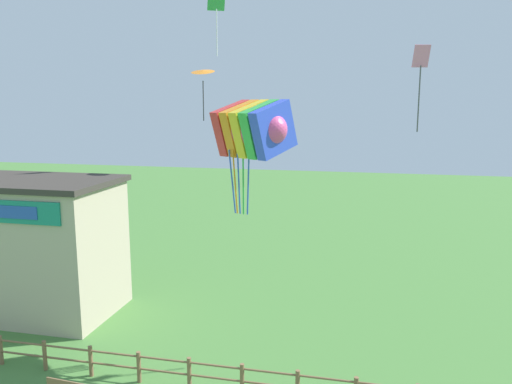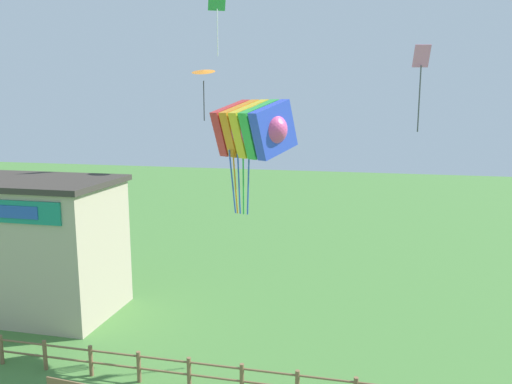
{
  "view_description": "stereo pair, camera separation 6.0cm",
  "coord_description": "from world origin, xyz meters",
  "px_view_note": "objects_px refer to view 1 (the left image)",
  "views": [
    {
      "loc": [
        3.6,
        -8.84,
        9.09
      ],
      "look_at": [
        0.0,
        7.16,
        6.21
      ],
      "focal_mm": 35.0,
      "sensor_mm": 36.0,
      "label": 1
    },
    {
      "loc": [
        3.66,
        -8.83,
        9.09
      ],
      "look_at": [
        0.0,
        7.16,
        6.21
      ],
      "focal_mm": 35.0,
      "sensor_mm": 36.0,
      "label": 2
    }
  ],
  "objects_px": {
    "seaside_building": "(27,245)",
    "kite_orange_delta": "(203,72)",
    "kite_pink_diamond": "(420,73)",
    "kite_green_diamond": "(216,6)",
    "kite_rainbow_parafoil": "(253,129)"
  },
  "relations": [
    {
      "from": "kite_rainbow_parafoil",
      "to": "kite_pink_diamond",
      "type": "xyz_separation_m",
      "value": [
        5.63,
        1.92,
        1.93
      ]
    },
    {
      "from": "kite_orange_delta",
      "to": "kite_green_diamond",
      "type": "bearing_deg",
      "value": 79.01
    },
    {
      "from": "seaside_building",
      "to": "kite_rainbow_parafoil",
      "type": "relative_size",
      "value": 1.96
    },
    {
      "from": "seaside_building",
      "to": "kite_pink_diamond",
      "type": "height_order",
      "value": "kite_pink_diamond"
    },
    {
      "from": "kite_orange_delta",
      "to": "kite_green_diamond",
      "type": "distance_m",
      "value": 3.47
    },
    {
      "from": "seaside_building",
      "to": "kite_orange_delta",
      "type": "relative_size",
      "value": 3.21
    },
    {
      "from": "kite_green_diamond",
      "to": "kite_orange_delta",
      "type": "bearing_deg",
      "value": -100.99
    },
    {
      "from": "seaside_building",
      "to": "kite_rainbow_parafoil",
      "type": "xyz_separation_m",
      "value": [
        10.54,
        -1.43,
        5.27
      ]
    },
    {
      "from": "seaside_building",
      "to": "kite_rainbow_parafoil",
      "type": "distance_m",
      "value": 11.87
    },
    {
      "from": "kite_orange_delta",
      "to": "kite_green_diamond",
      "type": "xyz_separation_m",
      "value": [
        0.27,
        1.4,
        3.16
      ]
    },
    {
      "from": "kite_pink_diamond",
      "to": "kite_orange_delta",
      "type": "distance_m",
      "value": 10.01
    },
    {
      "from": "seaside_building",
      "to": "kite_orange_delta",
      "type": "xyz_separation_m",
      "value": [
        6.86,
        4.14,
        7.57
      ]
    },
    {
      "from": "kite_green_diamond",
      "to": "seaside_building",
      "type": "bearing_deg",
      "value": -142.18
    },
    {
      "from": "seaside_building",
      "to": "kite_orange_delta",
      "type": "distance_m",
      "value": 11.02
    },
    {
      "from": "seaside_building",
      "to": "kite_green_diamond",
      "type": "distance_m",
      "value": 14.02
    }
  ]
}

